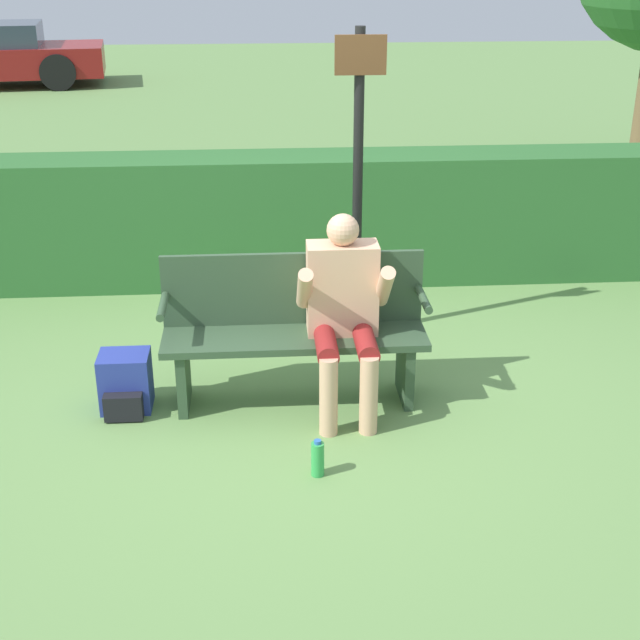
{
  "coord_description": "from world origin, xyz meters",
  "views": [
    {
      "loc": [
        -0.2,
        -5.02,
        2.76
      ],
      "look_at": [
        0.15,
        -0.1,
        0.61
      ],
      "focal_mm": 50.0,
      "sensor_mm": 36.0,
      "label": 1
    }
  ],
  "objects": [
    {
      "name": "ground_plane",
      "position": [
        0.0,
        0.0,
        0.0
      ],
      "size": [
        40.0,
        40.0,
        0.0
      ],
      "primitive_type": "plane",
      "color": "#668E4C"
    },
    {
      "name": "hedge_back",
      "position": [
        0.0,
        2.19,
        0.54
      ],
      "size": [
        12.0,
        0.55,
        1.08
      ],
      "color": "#2D662D",
      "rests_on": "ground"
    },
    {
      "name": "park_bench",
      "position": [
        0.0,
        0.07,
        0.48
      ],
      "size": [
        1.64,
        0.42,
        0.94
      ],
      "color": "#334C33",
      "rests_on": "ground"
    },
    {
      "name": "person_seated",
      "position": [
        0.3,
        -0.06,
        0.68
      ],
      "size": [
        0.57,
        0.62,
        1.23
      ],
      "color": "#DBA884",
      "rests_on": "ground"
    },
    {
      "name": "backpack",
      "position": [
        -1.06,
        -0.01,
        0.17
      ],
      "size": [
        0.31,
        0.34,
        0.37
      ],
      "color": "#283893",
      "rests_on": "ground"
    },
    {
      "name": "water_bottle",
      "position": [
        0.08,
        -0.85,
        0.1
      ],
      "size": [
        0.07,
        0.07,
        0.22
      ],
      "color": "green",
      "rests_on": "ground"
    },
    {
      "name": "signpost",
      "position": [
        0.49,
        1.01,
        1.25
      ],
      "size": [
        0.34,
        0.09,
        2.2
      ],
      "color": "black",
      "rests_on": "ground"
    }
  ]
}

